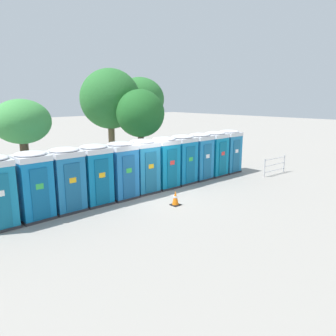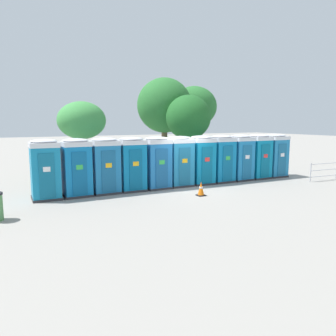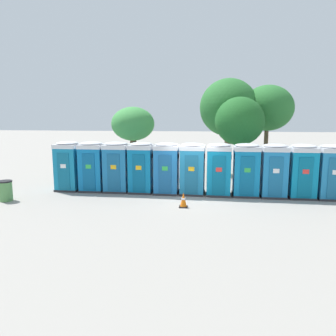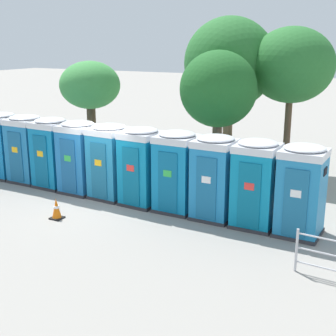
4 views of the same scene
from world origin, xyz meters
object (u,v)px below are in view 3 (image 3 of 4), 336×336
portapotty_3 (141,167)px  portapotty_9 (302,171)px  portapotty_5 (193,168)px  street_tree_0 (133,125)px  portapotty_8 (274,170)px  portapotty_6 (219,169)px  street_tree_1 (229,108)px  street_tree_3 (268,108)px  street_tree_2 (240,122)px  traffic_cone (183,200)px  portapotty_0 (68,166)px  trash_can (5,191)px  portapotty_7 (246,170)px  portapotty_2 (117,167)px  portapotty_10 (331,172)px  portapotty_4 (167,168)px  portapotty_1 (92,166)px

portapotty_3 → portapotty_9: bearing=-1.5°
portapotty_5 → portapotty_9: same height
street_tree_0 → portapotty_8: bearing=-28.8°
portapotty_6 → street_tree_1: 6.47m
street_tree_1 → street_tree_3: (2.44, 0.16, -0.03)m
portapotty_3 → street_tree_2: bearing=32.5°
portapotty_6 → traffic_cone: size_ratio=3.97×
portapotty_0 → portapotty_6: same height
portapotty_5 → portapotty_9: bearing=-1.6°
portapotty_9 → traffic_cone: portapotty_9 is taller
trash_can → portapotty_3: bearing=22.2°
portapotty_3 → portapotty_7: 5.13m
portapotty_2 → portapotty_10: size_ratio=1.00×
portapotty_8 → traffic_cone: bearing=-150.8°
trash_can → traffic_cone: trash_can is taller
portapotty_4 → trash_can: 7.51m
portapotty_6 → portapotty_8: 2.56m
street_tree_0 → traffic_cone: street_tree_0 is taller
portapotty_1 → portapotty_6: bearing=-1.5°
portapotty_1 → traffic_cone: portapotty_1 is taller
portapotty_6 → street_tree_1: bearing=82.5°
portapotty_3 → street_tree_2: size_ratio=0.52×
street_tree_0 → traffic_cone: size_ratio=6.80×
portapotty_1 → portapotty_3: (2.56, -0.04, 0.00)m
portapotty_4 → portapotty_7: same height
portapotty_5 → street_tree_1: bearing=70.2°
street_tree_0 → portapotty_6: bearing=-39.2°
street_tree_0 → street_tree_2: street_tree_2 is taller
street_tree_1 → portapotty_9: bearing=-61.7°
portapotty_8 → trash_can: size_ratio=2.72×
portapotty_9 → street_tree_3: 6.66m
portapotty_5 → portapotty_7: (2.56, -0.06, -0.00)m
portapotty_5 → portapotty_6: bearing=-2.9°
portapotty_8 → street_tree_0: 9.03m
trash_can → portapotty_7: bearing=11.6°
portapotty_1 → portapotty_4: (3.84, -0.12, -0.00)m
street_tree_3 → portapotty_6: bearing=-118.6°
portapotty_1 → street_tree_2: (7.63, 3.19, 2.19)m
street_tree_1 → trash_can: 13.63m
portapotty_9 → street_tree_2: street_tree_2 is taller
portapotty_7 → street_tree_1: 6.45m
portapotty_8 → portapotty_10: (2.56, -0.07, -0.00)m
portapotty_7 → street_tree_2: 4.01m
portapotty_5 → traffic_cone: bearing=-96.5°
portapotty_9 → street_tree_0: street_tree_0 is taller
portapotty_7 → trash_can: portapotty_7 is taller
portapotty_4 → trash_can: portapotty_4 is taller
portapotty_4 → portapotty_8: bearing=-1.1°
portapotty_1 → street_tree_1: bearing=37.6°
portapotty_4 → street_tree_3: size_ratio=0.44×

